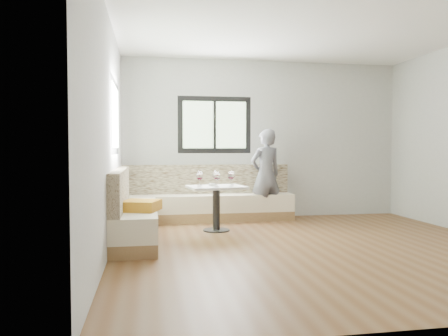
{
  "coord_description": "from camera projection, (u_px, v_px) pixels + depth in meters",
  "views": [
    {
      "loc": [
        -2.05,
        -5.12,
        1.21
      ],
      "look_at": [
        -0.92,
        1.38,
        0.94
      ],
      "focal_mm": 35.0,
      "sensor_mm": 36.0,
      "label": 1
    }
  ],
  "objects": [
    {
      "name": "wine_glass_e",
      "position": [
        232.0,
        175.0,
        6.66
      ],
      "size": [
        0.1,
        0.1,
        0.22
      ],
      "color": "white",
      "rests_on": "table"
    },
    {
      "name": "banquette",
      "position": [
        179.0,
        207.0,
        6.75
      ],
      "size": [
        2.9,
        2.8,
        0.95
      ],
      "color": "#9B744A",
      "rests_on": "ground"
    },
    {
      "name": "person",
      "position": [
        266.0,
        175.0,
        7.47
      ],
      "size": [
        0.65,
        0.52,
        1.56
      ],
      "primitive_type": "imported",
      "rotation": [
        0.0,
        0.0,
        3.43
      ],
      "color": "#5A5A62",
      "rests_on": "ground"
    },
    {
      "name": "wine_glass_c",
      "position": [
        231.0,
        176.0,
        6.41
      ],
      "size": [
        0.1,
        0.1,
        0.22
      ],
      "color": "white",
      "rests_on": "table"
    },
    {
      "name": "wine_glass_f",
      "position": [
        200.0,
        175.0,
        6.59
      ],
      "size": [
        0.1,
        0.1,
        0.22
      ],
      "color": "white",
      "rests_on": "table"
    },
    {
      "name": "wine_glass_b",
      "position": [
        217.0,
        177.0,
        6.3
      ],
      "size": [
        0.1,
        0.1,
        0.22
      ],
      "color": "white",
      "rests_on": "table"
    },
    {
      "name": "table",
      "position": [
        216.0,
        197.0,
        6.51
      ],
      "size": [
        0.89,
        0.74,
        0.67
      ],
      "rotation": [
        0.0,
        0.0,
        0.13
      ],
      "color": "black",
      "rests_on": "ground"
    },
    {
      "name": "room",
      "position": [
        308.0,
        134.0,
        5.45
      ],
      "size": [
        5.01,
        5.01,
        2.81
      ],
      "color": "brown",
      "rests_on": "ground"
    },
    {
      "name": "wine_glass_d",
      "position": [
        216.0,
        175.0,
        6.62
      ],
      "size": [
        0.1,
        0.1,
        0.22
      ],
      "color": "white",
      "rests_on": "table"
    },
    {
      "name": "wine_glass_a",
      "position": [
        200.0,
        177.0,
        6.28
      ],
      "size": [
        0.1,
        0.1,
        0.22
      ],
      "color": "white",
      "rests_on": "table"
    },
    {
      "name": "olive_ramekin",
      "position": [
        212.0,
        185.0,
        6.52
      ],
      "size": [
        0.1,
        0.1,
        0.04
      ],
      "color": "white",
      "rests_on": "table"
    }
  ]
}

